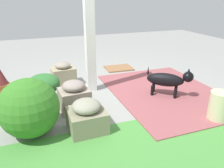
# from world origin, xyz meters

# --- Properties ---
(ground_plane) EXTENTS (12.00, 12.00, 0.00)m
(ground_plane) POSITION_xyz_m (0.00, 0.00, 0.00)
(ground_plane) COLOR gray
(brick_path) EXTENTS (1.80, 2.40, 0.02)m
(brick_path) POSITION_xyz_m (-0.97, 0.34, 0.01)
(brick_path) COLOR #944D51
(brick_path) RESTS_ON ground
(porch_pillar) EXTENTS (0.16, 0.16, 2.41)m
(porch_pillar) POSITION_xyz_m (0.24, -0.24, 1.20)
(porch_pillar) COLOR white
(porch_pillar) RESTS_ON ground
(stone_planter_nearest) EXTENTS (0.46, 0.37, 0.44)m
(stone_planter_nearest) POSITION_xyz_m (0.67, -0.71, 0.20)
(stone_planter_nearest) COLOR gray
(stone_planter_nearest) RESTS_ON ground
(stone_planter_mid) EXTENTS (0.45, 0.41, 0.47)m
(stone_planter_mid) POSITION_xyz_m (0.68, 0.42, 0.22)
(stone_planter_mid) COLOR gray
(stone_planter_mid) RESTS_ON ground
(stone_planter_far) EXTENTS (0.47, 0.45, 0.43)m
(stone_planter_far) POSITION_xyz_m (0.64, 1.01, 0.20)
(stone_planter_far) COLOR gray
(stone_planter_far) RESTS_ON ground
(round_shrub) EXTENTS (0.73, 0.73, 0.73)m
(round_shrub) POSITION_xyz_m (1.30, 0.86, 0.36)
(round_shrub) COLOR #357924
(round_shrub) RESTS_ON ground
(terracotta_pot_broad) EXTENTS (0.51, 0.51, 0.48)m
(terracotta_pot_broad) POSITION_xyz_m (1.08, 0.02, 0.28)
(terracotta_pot_broad) COLOR #AD6438
(terracotta_pot_broad) RESTS_ON ground
(dog) EXTENTS (0.67, 0.58, 0.52)m
(dog) POSITION_xyz_m (-0.90, 0.48, 0.30)
(dog) COLOR black
(dog) RESTS_ON ground
(ceramic_urn) EXTENTS (0.29, 0.29, 0.41)m
(ceramic_urn) POSITION_xyz_m (-1.13, 1.38, 0.21)
(ceramic_urn) COLOR beige
(ceramic_urn) RESTS_ON ground
(doormat) EXTENTS (0.64, 0.51, 0.03)m
(doormat) POSITION_xyz_m (-0.70, -1.23, 0.01)
(doormat) COLOR #8E6340
(doormat) RESTS_ON ground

